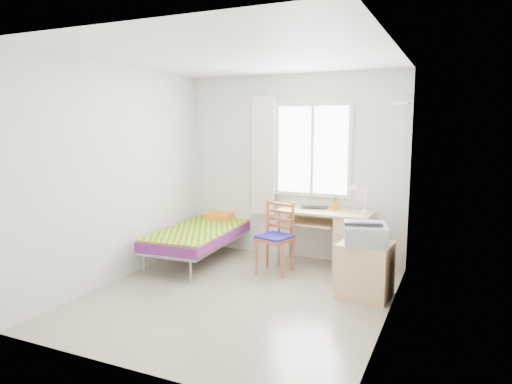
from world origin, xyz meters
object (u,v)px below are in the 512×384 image
at_px(chair, 277,233).
at_px(cabinet, 365,270).
at_px(desk, 349,239).
at_px(printer, 365,233).
at_px(bed, 203,233).

bearing_deg(chair, cabinet, -0.89).
bearing_deg(desk, cabinet, -64.60).
bearing_deg(printer, cabinet, 37.10).
height_order(desk, cabinet, desk).
distance_m(chair, cabinet, 1.29).
bearing_deg(chair, printer, -1.37).
xyz_separation_m(chair, printer, (1.20, -0.40, 0.20)).
relative_size(bed, cabinet, 3.16).
bearing_deg(cabinet, bed, 173.60).
relative_size(chair, cabinet, 1.52).
distance_m(bed, cabinet, 2.39).
xyz_separation_m(cabinet, printer, (-0.01, -0.01, 0.42)).
relative_size(desk, printer, 2.02).
bearing_deg(printer, bed, 153.91).
distance_m(desk, cabinet, 0.96).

